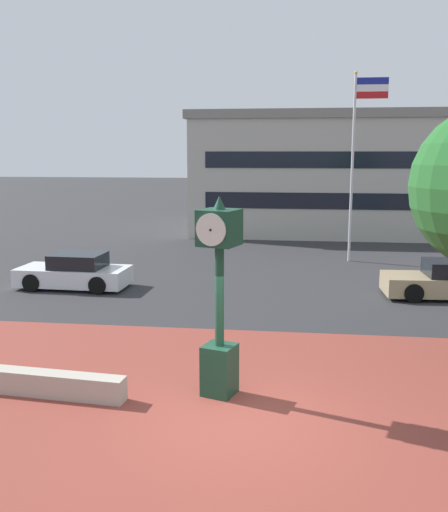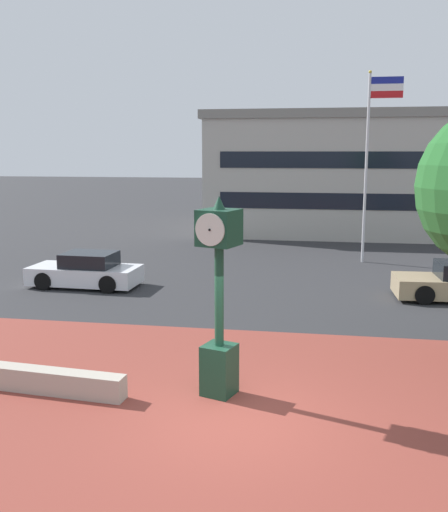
{
  "view_description": "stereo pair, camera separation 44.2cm",
  "coord_description": "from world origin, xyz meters",
  "views": [
    {
      "loc": [
        1.02,
        -10.0,
        4.93
      ],
      "look_at": [
        -0.42,
        1.29,
        2.87
      ],
      "focal_mm": 40.58,
      "sensor_mm": 36.0,
      "label": 1
    },
    {
      "loc": [
        1.46,
        -9.94,
        4.93
      ],
      "look_at": [
        -0.42,
        1.29,
        2.87
      ],
      "focal_mm": 40.58,
      "sensor_mm": 36.0,
      "label": 2
    }
  ],
  "objects": [
    {
      "name": "ground_plane",
      "position": [
        0.0,
        0.0,
        0.0
      ],
      "size": [
        200.0,
        200.0,
        0.0
      ],
      "primitive_type": "plane",
      "color": "#2D2D30"
    },
    {
      "name": "street_clock",
      "position": [
        -0.5,
        1.14,
        2.03
      ],
      "size": [
        0.9,
        0.93,
        4.09
      ],
      "rotation": [
        0.0,
        0.0,
        -0.32
      ],
      "color": "#19422D",
      "rests_on": "ground"
    },
    {
      "name": "civic_building",
      "position": [
        5.12,
        28.59,
        3.63
      ],
      "size": [
        21.08,
        12.68,
        7.24
      ],
      "color": "#B2ADA3",
      "rests_on": "ground"
    },
    {
      "name": "car_street_mid",
      "position": [
        -7.04,
        9.87,
        0.57
      ],
      "size": [
        4.06,
        1.95,
        1.28
      ],
      "rotation": [
        0.0,
        0.0,
        1.54
      ],
      "color": "silver",
      "rests_on": "ground"
    },
    {
      "name": "planter_wall",
      "position": [
        -3.92,
        0.61,
        0.25
      ],
      "size": [
        3.22,
        0.7,
        0.5
      ],
      "primitive_type": "cube",
      "rotation": [
        0.0,
        0.0,
        -0.09
      ],
      "color": "#ADA393",
      "rests_on": "ground"
    },
    {
      "name": "plaza_brick_paving",
      "position": [
        0.0,
        0.75,
        0.0
      ],
      "size": [
        44.0,
        9.49,
        0.01
      ],
      "primitive_type": "cube",
      "color": "brown",
      "rests_on": "ground"
    },
    {
      "name": "flagpole_primary",
      "position": [
        3.53,
        16.54,
        4.88
      ],
      "size": [
        1.48,
        0.14,
        8.38
      ],
      "color": "silver",
      "rests_on": "ground"
    }
  ]
}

